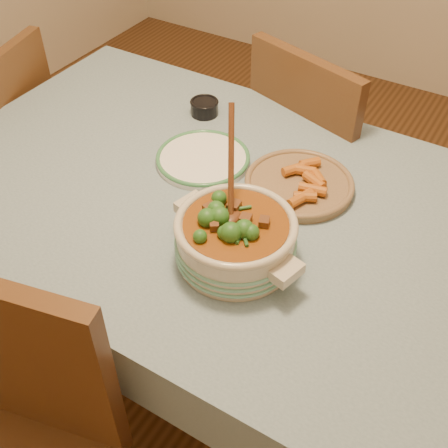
% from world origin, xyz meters
% --- Properties ---
extents(floor, '(4.50, 4.50, 0.00)m').
position_xyz_m(floor, '(0.00, 0.00, 0.00)').
color(floor, '#432713').
rests_on(floor, ground).
extents(dining_table, '(1.68, 1.08, 0.76)m').
position_xyz_m(dining_table, '(0.00, 0.00, 0.66)').
color(dining_table, brown).
rests_on(dining_table, floor).
extents(stew_casserole, '(0.37, 0.34, 0.34)m').
position_xyz_m(stew_casserole, '(0.17, -0.18, 0.83)').
color(stew_casserole, beige).
rests_on(stew_casserole, dining_table).
extents(white_plate, '(0.34, 0.34, 0.02)m').
position_xyz_m(white_plate, '(-0.11, 0.10, 0.77)').
color(white_plate, white).
rests_on(white_plate, dining_table).
extents(condiment_bowl, '(0.11, 0.11, 0.05)m').
position_xyz_m(condiment_bowl, '(-0.24, 0.32, 0.78)').
color(condiment_bowl, black).
rests_on(condiment_bowl, dining_table).
extents(fried_plate, '(0.38, 0.38, 0.05)m').
position_xyz_m(fried_plate, '(0.18, 0.14, 0.78)').
color(fried_plate, '#987554').
rests_on(fried_plate, dining_table).
extents(chair_far, '(0.55, 0.55, 0.95)m').
position_xyz_m(chair_far, '(0.05, 0.61, 0.54)').
color(chair_far, '#57391A').
rests_on(chair_far, floor).
extents(chair_left, '(0.51, 0.51, 0.91)m').
position_xyz_m(chair_left, '(-0.98, 0.06, 0.51)').
color(chair_left, '#57391A').
rests_on(chair_left, floor).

